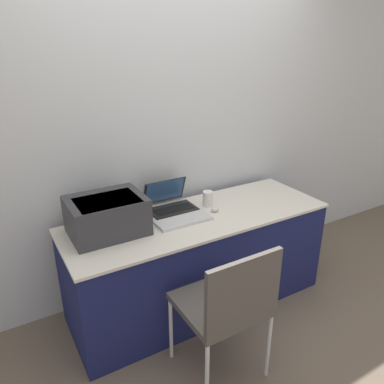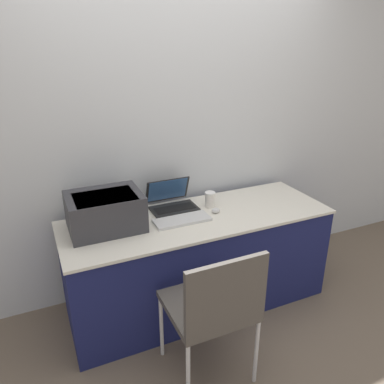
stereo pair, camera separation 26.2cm
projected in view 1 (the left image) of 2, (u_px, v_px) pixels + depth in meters
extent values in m
plane|color=#6B5B4C|center=(221.00, 325.00, 2.70)|extent=(14.00, 14.00, 0.00)
cube|color=silver|center=(169.00, 127.00, 2.81)|extent=(8.00, 0.05, 2.60)
cube|color=#191E51|center=(198.00, 261.00, 2.82)|extent=(1.92, 0.65, 0.72)
cube|color=silver|center=(199.00, 217.00, 2.68)|extent=(1.94, 0.67, 0.02)
cube|color=#333338|center=(107.00, 215.00, 2.40)|extent=(0.48, 0.37, 0.24)
cube|color=#51565B|center=(107.00, 203.00, 2.34)|extent=(0.38, 0.28, 0.04)
cube|color=black|center=(173.00, 210.00, 2.75)|extent=(0.34, 0.20, 0.02)
cube|color=black|center=(174.00, 209.00, 2.74)|extent=(0.30, 0.11, 0.00)
cube|color=black|center=(164.00, 191.00, 2.82)|extent=(0.34, 0.08, 0.19)
cube|color=#2D5184|center=(165.00, 191.00, 2.82)|extent=(0.30, 0.07, 0.17)
cube|color=silver|center=(184.00, 220.00, 2.59)|extent=(0.39, 0.16, 0.02)
cylinder|color=white|center=(208.00, 199.00, 2.81)|extent=(0.07, 0.07, 0.11)
cylinder|color=white|center=(208.00, 192.00, 2.79)|extent=(0.08, 0.08, 0.01)
ellipsoid|color=silver|center=(215.00, 209.00, 2.73)|extent=(0.06, 0.05, 0.04)
cube|color=#4C4742|center=(219.00, 304.00, 2.19)|extent=(0.47, 0.46, 0.04)
cube|color=#4C4742|center=(244.00, 292.00, 1.93)|extent=(0.47, 0.03, 0.40)
cylinder|color=silver|center=(171.00, 328.00, 2.35)|extent=(0.02, 0.02, 0.46)
cylinder|color=silver|center=(227.00, 305.00, 2.55)|extent=(0.02, 0.02, 0.46)
cylinder|color=silver|center=(207.00, 377.00, 2.01)|extent=(0.02, 0.02, 0.46)
cylinder|color=silver|center=(269.00, 346.00, 2.22)|extent=(0.02, 0.02, 0.46)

